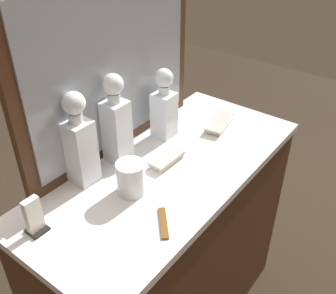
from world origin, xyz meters
TOP-DOWN VIEW (x-y plane):
  - dresser at (0.00, 0.00)m, footprint 1.04×0.47m
  - dresser_mirror at (0.00, 0.22)m, footprint 0.76×0.03m
  - crystal_decanter_right at (-0.21, 0.17)m, footprint 0.08×0.08m
  - crystal_decanter_far_right at (-0.06, 0.16)m, footprint 0.07×0.07m
  - crystal_decanter_far_left at (0.15, 0.13)m, footprint 0.07×0.07m
  - crystal_tumbler_right at (-0.16, 0.01)m, footprint 0.09×0.09m
  - silver_brush_far_left at (0.33, -0.00)m, footprint 0.17×0.09m
  - silver_brush_far_right at (0.02, 0.02)m, footprint 0.13×0.06m
  - tortoiseshell_comb at (-0.21, -0.15)m, footprint 0.10×0.09m
  - napkin_holder at (-0.44, 0.11)m, footprint 0.05×0.05m

SIDE VIEW (x-z plane):
  - dresser at x=0.00m, z-range 0.00..0.83m
  - tortoiseshell_comb at x=-0.21m, z-range 0.83..0.84m
  - silver_brush_far_left at x=0.33m, z-range 0.83..0.86m
  - silver_brush_far_right at x=0.02m, z-range 0.83..0.86m
  - napkin_holder at x=-0.44m, z-range 0.82..0.93m
  - crystal_tumbler_right at x=-0.16m, z-range 0.83..0.93m
  - crystal_decanter_far_left at x=0.15m, z-range 0.81..1.07m
  - crystal_decanter_right at x=-0.21m, z-range 0.80..1.11m
  - crystal_decanter_far_right at x=-0.06m, z-range 0.80..1.11m
  - dresser_mirror at x=0.00m, z-range 0.83..1.43m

